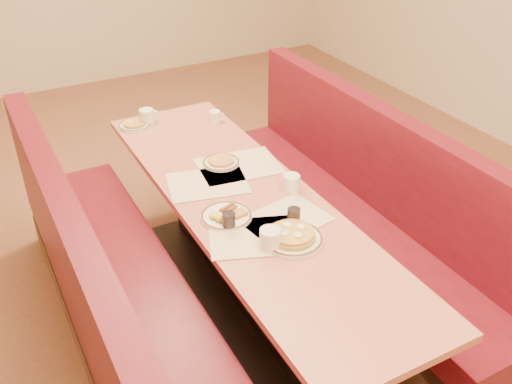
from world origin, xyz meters
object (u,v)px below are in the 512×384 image
coffee_mug_c (215,117)px  coffee_mug_d (147,116)px  coffee_mug_a (292,183)px  coffee_mug_b (271,239)px  diner_table (247,257)px  booth_right (355,222)px  pancake_plate (292,237)px  booth_left (116,303)px  eggs_plate (226,216)px  soda_tumbler_mid (294,217)px  soda_tumbler_near (229,221)px

coffee_mug_c → coffee_mug_d: size_ratio=0.76×
coffee_mug_a → coffee_mug_c: bearing=67.0°
coffee_mug_b → coffee_mug_c: coffee_mug_b is taller
diner_table → booth_right: booth_right is taller
pancake_plate → coffee_mug_a: (0.22, 0.38, 0.03)m
diner_table → pancake_plate: pancake_plate is taller
booth_left → booth_right: 1.46m
booth_left → eggs_plate: (0.57, -0.11, 0.40)m
pancake_plate → coffee_mug_c: (0.23, 1.33, 0.02)m
diner_table → soda_tumbler_mid: 0.53m
coffee_mug_a → soda_tumbler_mid: size_ratio=1.38×
booth_left → soda_tumbler_mid: bearing=-20.2°
pancake_plate → soda_tumbler_mid: bearing=55.8°
soda_tumbler_mid → booth_left: bearing=159.8°
booth_right → coffee_mug_a: 0.66m
coffee_mug_d → soda_tumbler_mid: (0.24, -1.41, -0.01)m
booth_left → coffee_mug_d: booth_left is taller
coffee_mug_c → booth_right: bearing=-37.7°
booth_left → soda_tumbler_mid: booth_left is taller
coffee_mug_d → soda_tumbler_near: size_ratio=1.52×
booth_right → eggs_plate: booth_right is taller
diner_table → coffee_mug_a: (0.25, -0.04, 0.42)m
pancake_plate → eggs_plate: pancake_plate is taller
diner_table → coffee_mug_d: bearing=97.5°
diner_table → soda_tumbler_mid: size_ratio=28.65×
diner_table → coffee_mug_d: coffee_mug_d is taller
booth_right → eggs_plate: 0.99m
diner_table → coffee_mug_d: 1.19m
coffee_mug_c → soda_tumbler_mid: 1.23m
diner_table → eggs_plate: eggs_plate is taller
coffee_mug_c → coffee_mug_d: (-0.39, 0.19, 0.01)m
coffee_mug_c → coffee_mug_a: bearing=-65.8°
coffee_mug_b → coffee_mug_c: (0.34, 1.33, -0.01)m
pancake_plate → coffee_mug_c: 1.35m
eggs_plate → coffee_mug_c: (0.42, 1.02, 0.03)m
coffee_mug_c → booth_left: bearing=-112.6°
booth_right → soda_tumbler_near: 1.04m
diner_table → eggs_plate: (-0.17, -0.11, 0.39)m
soda_tumbler_mid → coffee_mug_c: bearing=82.8°
diner_table → coffee_mug_b: 0.60m
booth_right → soda_tumbler_near: bearing=-168.4°
soda_tumbler_mid → eggs_plate: bearing=143.2°
eggs_plate → coffee_mug_c: size_ratio=2.52×
diner_table → coffee_mug_c: coffee_mug_c is taller
soda_tumbler_mid → coffee_mug_b: bearing=-149.5°
eggs_plate → coffee_mug_c: coffee_mug_c is taller
coffee_mug_a → coffee_mug_b: (-0.34, -0.38, 0.00)m
coffee_mug_d → booth_right: bearing=-52.4°
eggs_plate → coffee_mug_a: coffee_mug_a is taller
booth_right → pancake_plate: booth_right is taller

